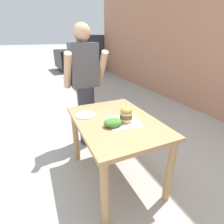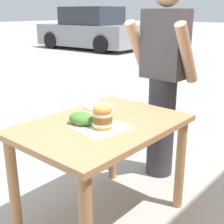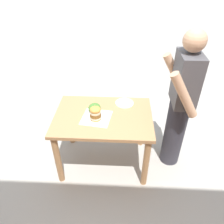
{
  "view_description": "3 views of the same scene",
  "coord_description": "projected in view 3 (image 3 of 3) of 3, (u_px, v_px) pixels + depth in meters",
  "views": [
    {
      "loc": [
        -0.7,
        -1.45,
        1.53
      ],
      "look_at": [
        0.0,
        0.1,
        0.79
      ],
      "focal_mm": 28.0,
      "sensor_mm": 36.0,
      "label": 1
    },
    {
      "loc": [
        1.3,
        -1.42,
        1.44
      ],
      "look_at": [
        0.0,
        0.1,
        0.79
      ],
      "focal_mm": 50.0,
      "sensor_mm": 36.0,
      "label": 2
    },
    {
      "loc": [
        1.96,
        0.2,
        2.23
      ],
      "look_at": [
        0.0,
        0.1,
        0.79
      ],
      "focal_mm": 35.0,
      "sensor_mm": 36.0,
      "label": 3
    }
  ],
  "objects": [
    {
      "name": "ground_plane",
      "position": [
        105.0,
        160.0,
        2.9
      ],
      "size": [
        80.0,
        80.0,
        0.0
      ],
      "primitive_type": "plane",
      "color": "#ADAAA3"
    },
    {
      "name": "patio_table",
      "position": [
        103.0,
        124.0,
        2.54
      ],
      "size": [
        0.78,
        1.1,
        0.74
      ],
      "color": "tan",
      "rests_on": "ground"
    },
    {
      "name": "serving_paper",
      "position": [
        96.0,
        118.0,
        2.42
      ],
      "size": [
        0.35,
        0.35,
        0.0
      ],
      "primitive_type": "cube",
      "rotation": [
        0.0,
        0.0,
        -0.15
      ],
      "color": "white",
      "rests_on": "patio_table"
    },
    {
      "name": "sandwich",
      "position": [
        95.0,
        113.0,
        2.36
      ],
      "size": [
        0.13,
        0.13,
        0.19
      ],
      "color": "gold",
      "rests_on": "serving_paper"
    },
    {
      "name": "pickle_spear",
      "position": [
        93.0,
        111.0,
        2.5
      ],
      "size": [
        0.05,
        0.08,
        0.02
      ],
      "primitive_type": "cylinder",
      "rotation": [
        0.0,
        1.57,
        1.19
      ],
      "color": "#8EA83D",
      "rests_on": "serving_paper"
    },
    {
      "name": "side_plate_with_forks",
      "position": [
        124.0,
        103.0,
        2.65
      ],
      "size": [
        0.22,
        0.22,
        0.02
      ],
      "color": "white",
      "rests_on": "patio_table"
    },
    {
      "name": "side_salad",
      "position": [
        94.0,
        108.0,
        2.51
      ],
      "size": [
        0.18,
        0.14,
        0.08
      ],
      "primitive_type": "ellipsoid",
      "color": "#477F33",
      "rests_on": "patio_table"
    },
    {
      "name": "diner_across_table",
      "position": [
        180.0,
        104.0,
        2.4
      ],
      "size": [
        0.55,
        0.35,
        1.69
      ],
      "color": "#33333D",
      "rests_on": "ground"
    }
  ]
}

